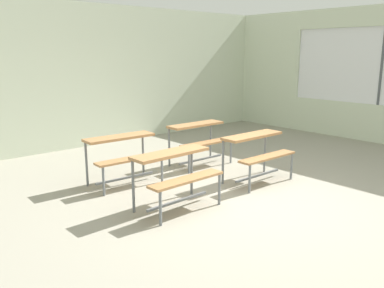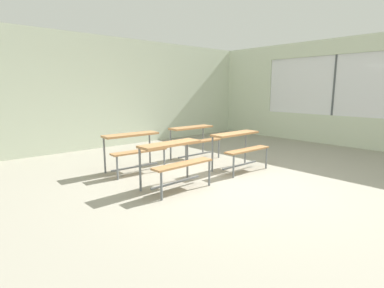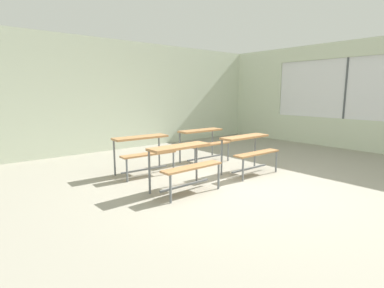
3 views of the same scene
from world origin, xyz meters
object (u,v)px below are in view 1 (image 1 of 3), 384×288
desk_bench_r0c0 (176,167)px  desk_bench_r1c0 (123,148)px  desk_bench_r1c1 (200,134)px  desk_bench_r0c1 (257,147)px

desk_bench_r0c0 → desk_bench_r1c0: (0.02, 1.31, 0.00)m
desk_bench_r1c0 → desk_bench_r1c1: size_ratio=1.01×
desk_bench_r0c0 → desk_bench_r0c1: same height
desk_bench_r1c0 → desk_bench_r1c1: 1.62m
desk_bench_r1c0 → desk_bench_r1c1: (1.62, 0.04, 0.00)m
desk_bench_r1c1 → desk_bench_r1c0: bearing=-177.4°
desk_bench_r0c1 → desk_bench_r1c0: 2.07m
desk_bench_r0c1 → desk_bench_r1c0: same height
desk_bench_r0c1 → desk_bench_r1c1: bearing=91.5°
desk_bench_r0c0 → desk_bench_r1c1: bearing=38.1°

